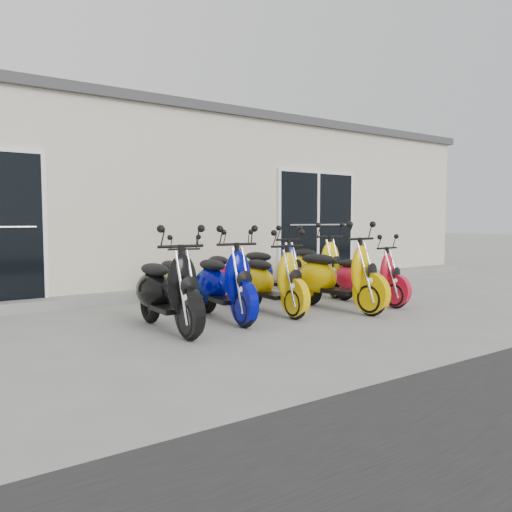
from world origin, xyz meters
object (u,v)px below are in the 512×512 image
at_px(scooter_front_orange_b, 338,266).
at_px(scooter_back_blue, 272,262).
at_px(scooter_front_blue, 224,272).
at_px(scooter_back_yellow, 317,258).
at_px(scooter_front_red, 368,269).
at_px(scooter_front_black, 167,278).
at_px(scooter_back_red, 227,266).
at_px(scooter_front_orange_a, 272,271).
at_px(scooter_back_green, 177,271).

height_order(scooter_front_orange_b, scooter_back_blue, scooter_front_orange_b).
distance_m(scooter_front_blue, scooter_back_yellow, 2.73).
bearing_deg(scooter_back_blue, scooter_front_red, -62.47).
xyz_separation_m(scooter_front_black, scooter_front_red, (3.33, -0.02, -0.08)).
height_order(scooter_back_red, scooter_back_blue, scooter_back_blue).
bearing_deg(scooter_front_black, scooter_front_orange_a, 8.07).
relative_size(scooter_front_black, scooter_front_red, 1.15).
xyz_separation_m(scooter_front_orange_a, scooter_back_green, (-0.91, 1.14, -0.04)).
xyz_separation_m(scooter_front_blue, scooter_front_red, (2.45, -0.22, -0.07)).
distance_m(scooter_front_black, scooter_front_red, 3.33).
height_order(scooter_front_blue, scooter_front_orange_a, scooter_front_blue).
xyz_separation_m(scooter_front_orange_b, scooter_back_yellow, (0.81, 1.38, -0.01)).
xyz_separation_m(scooter_front_black, scooter_back_red, (1.61, 1.32, -0.04)).
xyz_separation_m(scooter_front_orange_a, scooter_front_red, (1.66, -0.24, -0.04)).
relative_size(scooter_front_orange_a, scooter_back_red, 1.01).
height_order(scooter_front_orange_b, scooter_back_yellow, scooter_front_orange_b).
xyz_separation_m(scooter_front_orange_a, scooter_back_yellow, (1.72, 1.03, 0.04)).
bearing_deg(scooter_front_blue, scooter_back_yellow, 27.87).
bearing_deg(scooter_back_blue, scooter_front_orange_a, -133.09).
bearing_deg(scooter_front_red, scooter_front_black, 173.50).
relative_size(scooter_back_green, scooter_back_red, 0.94).
relative_size(scooter_front_orange_b, scooter_back_yellow, 1.02).
relative_size(scooter_front_red, scooter_back_green, 0.99).
distance_m(scooter_front_orange_b, scooter_back_yellow, 1.60).
bearing_deg(scooter_back_green, scooter_front_red, -21.01).
relative_size(scooter_front_orange_b, scooter_back_blue, 1.05).
bearing_deg(scooter_back_blue, scooter_front_orange_b, -91.18).
distance_m(scooter_front_black, scooter_back_blue, 2.77).
bearing_deg(scooter_front_red, scooter_back_blue, 117.84).
relative_size(scooter_front_red, scooter_back_yellow, 0.87).
xyz_separation_m(scooter_front_red, scooter_back_red, (-1.72, 1.33, 0.04)).
relative_size(scooter_back_blue, scooter_back_yellow, 0.97).
height_order(scooter_front_blue, scooter_back_yellow, scooter_back_yellow).
xyz_separation_m(scooter_front_black, scooter_back_blue, (2.46, 1.28, -0.02)).
distance_m(scooter_front_blue, scooter_back_green, 1.17).
bearing_deg(scooter_front_orange_b, scooter_back_blue, 89.60).
bearing_deg(scooter_back_green, scooter_front_blue, -77.14).
bearing_deg(scooter_back_green, scooter_back_yellow, 4.90).
height_order(scooter_front_orange_a, scooter_back_green, scooter_front_orange_a).
distance_m(scooter_back_blue, scooter_back_yellow, 0.94).
height_order(scooter_front_black, scooter_front_orange_b, scooter_front_orange_b).
xyz_separation_m(scooter_front_orange_b, scooter_back_red, (-0.98, 1.44, -0.06)).
height_order(scooter_front_blue, scooter_back_blue, scooter_front_blue).
xyz_separation_m(scooter_front_black, scooter_front_orange_a, (1.67, 0.22, -0.04)).
bearing_deg(scooter_front_red, scooter_back_green, 145.54).
bearing_deg(scooter_back_yellow, scooter_back_red, -174.37).
bearing_deg(scooter_back_green, scooter_back_red, 4.25).
xyz_separation_m(scooter_front_blue, scooter_back_blue, (1.57, 1.08, -0.01)).
distance_m(scooter_front_red, scooter_back_yellow, 1.27).
bearing_deg(scooter_front_orange_b, scooter_front_orange_a, 153.30).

